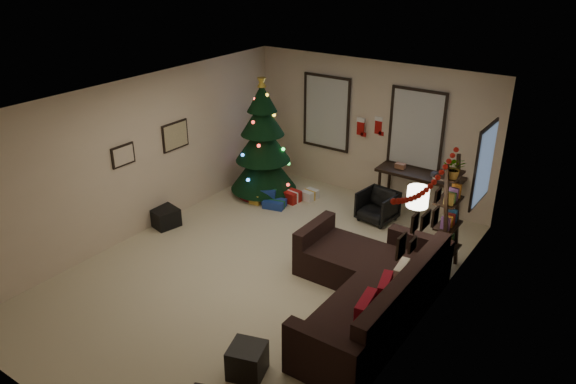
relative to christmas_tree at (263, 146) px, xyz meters
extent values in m
plane|color=beige|center=(1.71, -2.35, -1.01)|extent=(7.00, 7.00, 0.00)
plane|color=white|center=(1.71, -2.35, 1.69)|extent=(7.00, 7.00, 0.00)
plane|color=beige|center=(1.71, 1.15, 0.34)|extent=(5.00, 0.00, 5.00)
plane|color=beige|center=(1.71, -5.85, 0.34)|extent=(5.00, 0.00, 5.00)
plane|color=beige|center=(-0.79, -2.35, 0.34)|extent=(0.00, 7.00, 7.00)
plane|color=beige|center=(4.21, -2.35, 0.34)|extent=(0.00, 7.00, 7.00)
cube|color=#728CB2|center=(0.76, 1.12, 0.54)|extent=(0.94, 0.02, 1.35)
cube|color=beige|center=(0.76, 1.12, 0.54)|extent=(0.94, 0.03, 1.35)
cube|color=#728CB2|center=(2.66, 1.12, 0.54)|extent=(0.94, 0.02, 1.35)
cube|color=beige|center=(2.66, 1.12, 0.54)|extent=(0.94, 0.03, 1.35)
cube|color=#728CB2|center=(4.18, 0.20, 0.49)|extent=(0.05, 0.27, 1.17)
cube|color=beige|center=(4.18, 0.20, 0.49)|extent=(0.05, 0.45, 1.17)
cylinder|color=black|center=(0.00, 0.00, -0.87)|extent=(0.10, 0.10, 0.29)
cone|color=black|center=(0.00, 0.00, -0.43)|extent=(1.31, 1.31, 0.92)
cone|color=black|center=(0.00, 0.00, 0.10)|extent=(1.08, 1.08, 0.77)
cone|color=black|center=(0.00, 0.00, 0.58)|extent=(0.85, 0.85, 0.68)
cone|color=black|center=(0.00, 0.00, 0.97)|extent=(0.58, 0.58, 0.53)
cylinder|color=maroon|center=(0.00, 0.00, -0.99)|extent=(1.06, 1.06, 0.04)
cube|color=maroon|center=(0.66, 0.00, -0.90)|extent=(0.35, 0.28, 0.22)
cube|color=navy|center=(0.36, -0.30, -0.86)|extent=(0.28, 0.25, 0.30)
cube|color=silver|center=(0.91, 0.30, -0.92)|extent=(0.25, 0.30, 0.18)
cube|color=#14591E|center=(-0.24, -0.25, -0.89)|extent=(0.30, 0.22, 0.25)
cube|color=gold|center=(0.16, -0.45, -0.91)|extent=(0.22, 0.22, 0.20)
cube|color=maroon|center=(-0.34, 0.20, -0.87)|extent=(0.26, 0.26, 0.28)
cube|color=navy|center=(0.56, -0.40, -0.94)|extent=(0.40, 0.30, 0.15)
cube|color=silver|center=(-0.09, -0.14, -0.92)|extent=(0.23, 0.24, 0.18)
cube|color=black|center=(3.74, -2.47, -0.79)|extent=(0.97, 2.58, 0.45)
cube|color=black|center=(4.12, -2.47, -0.33)|extent=(0.20, 2.58, 0.46)
cube|color=black|center=(3.74, -3.86, -0.66)|extent=(0.97, 0.20, 0.71)
cube|color=black|center=(3.74, -1.08, -0.66)|extent=(0.97, 0.20, 0.71)
cube|color=black|center=(2.80, -1.66, -0.79)|extent=(0.91, 0.97, 0.45)
cube|color=black|center=(2.25, -1.66, -0.66)|extent=(0.18, 0.97, 0.71)
cube|color=maroon|center=(3.92, -3.19, -0.37)|extent=(0.20, 0.49, 0.48)
cube|color=maroon|center=(3.92, -2.67, -0.37)|extent=(0.23, 0.46, 0.44)
cube|color=beige|center=(3.92, -2.18, -0.38)|extent=(0.15, 0.39, 0.39)
cube|color=black|center=(2.93, -4.20, -0.82)|extent=(0.51, 0.51, 0.39)
cube|color=black|center=(2.91, 0.87, -0.20)|extent=(1.55, 0.56, 0.06)
cylinder|color=black|center=(2.22, 0.65, -0.62)|extent=(0.06, 0.06, 0.78)
cylinder|color=black|center=(2.22, 1.10, -0.62)|extent=(0.06, 0.06, 0.78)
cylinder|color=black|center=(3.59, 0.65, -0.62)|extent=(0.06, 0.06, 0.78)
cylinder|color=black|center=(3.59, 1.10, -0.62)|extent=(0.06, 0.06, 0.78)
imported|color=black|center=(2.42, 0.22, -0.72)|extent=(0.63, 0.59, 0.58)
cube|color=black|center=(4.03, -0.90, -0.10)|extent=(0.05, 0.05, 1.82)
cube|color=black|center=(4.03, -0.42, -0.10)|extent=(0.05, 0.05, 1.82)
cube|color=black|center=(4.00, -0.66, -0.66)|extent=(0.30, 0.51, 0.03)
cube|color=black|center=(4.00, -0.66, -0.25)|extent=(0.30, 0.51, 0.03)
cube|color=black|center=(4.00, -0.66, 0.15)|extent=(0.30, 0.51, 0.03)
cube|color=black|center=(4.00, -0.66, 0.55)|extent=(0.30, 0.51, 0.03)
imported|color=#4C4C4C|center=(4.01, -0.78, 0.77)|extent=(0.49, 0.46, 0.44)
cylinder|color=black|center=(3.66, -1.15, -1.00)|extent=(0.26, 0.26, 0.03)
cylinder|color=black|center=(3.66, -1.15, -0.36)|extent=(0.03, 0.03, 1.24)
cylinder|color=white|center=(3.66, -1.15, 0.32)|extent=(0.31, 0.31, 0.29)
cube|color=black|center=(-0.77, -1.55, 0.50)|extent=(0.04, 0.60, 0.50)
cube|color=tan|center=(-0.77, -1.55, 0.50)|extent=(0.01, 0.54, 0.45)
cube|color=black|center=(-0.77, -2.72, 0.49)|extent=(0.04, 0.45, 0.35)
cube|color=beige|center=(-0.77, -2.72, 0.49)|extent=(0.01, 0.41, 0.31)
cube|color=black|center=(4.19, -2.95, 0.54)|extent=(0.03, 0.22, 0.28)
cube|color=black|center=(4.19, -2.60, 0.69)|extent=(0.03, 0.18, 0.22)
cube|color=black|center=(4.19, -2.60, 0.39)|extent=(0.03, 0.20, 0.16)
cube|color=black|center=(4.19, -2.25, 0.57)|extent=(0.03, 0.26, 0.20)
cube|color=black|center=(4.19, -1.90, 0.47)|extent=(0.03, 0.18, 0.24)
cube|color=black|center=(4.19, -1.90, 0.77)|extent=(0.03, 0.16, 0.16)
cube|color=#990F0C|center=(1.56, 1.06, 0.39)|extent=(0.14, 0.04, 0.30)
cube|color=white|center=(1.56, 1.06, 0.54)|extent=(0.16, 0.05, 0.08)
cube|color=#990F0C|center=(1.63, 1.06, 0.26)|extent=(0.10, 0.04, 0.08)
cube|color=#990F0C|center=(1.89, 1.16, 0.45)|extent=(0.14, 0.04, 0.30)
cube|color=white|center=(1.89, 1.16, 0.60)|extent=(0.16, 0.05, 0.08)
cube|color=#990F0C|center=(1.96, 1.16, 0.32)|extent=(0.10, 0.04, 0.08)
cube|color=black|center=(-0.72, -2.09, -0.85)|extent=(0.73, 0.57, 0.32)
camera|label=1|loc=(6.21, -8.09, 3.65)|focal=34.46mm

